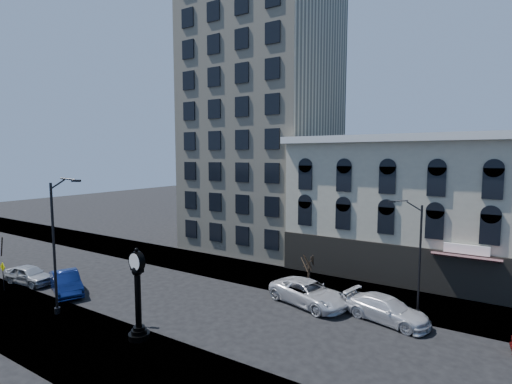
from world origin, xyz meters
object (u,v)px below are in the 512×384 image
Objects in this scene: warning_sign at (3,271)px; car_near_b at (66,283)px; car_near_a at (29,275)px; street_lamp_near at (61,210)px; street_clock at (138,298)px.

car_near_b is (4.45, 2.46, -0.85)m from warning_sign.
car_near_b is at bearing 30.99° from warning_sign.
car_near_a is 4.71m from car_near_b.
warning_sign is (-8.46, 0.00, -5.51)m from street_lamp_near.
car_near_a is (-8.70, 2.07, -6.43)m from street_lamp_near.
street_lamp_near is at bearing -98.18° from car_near_b.
car_near_b is at bearing -92.65° from car_near_a.
street_clock is 0.57× the size of street_lamp_near.
car_near_a is 0.89× the size of car_near_b.
car_near_a is at bearing -179.98° from street_clock.
street_clock is 11.17m from car_near_b.
street_clock is at bearing 3.20° from warning_sign.
warning_sign is at bearing 159.53° from street_lamp_near.
street_lamp_near reaches higher than warning_sign.
street_clock is 1.05× the size of car_near_b.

